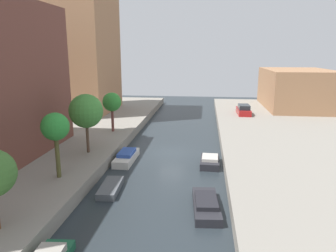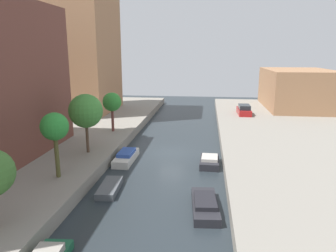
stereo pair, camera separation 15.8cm
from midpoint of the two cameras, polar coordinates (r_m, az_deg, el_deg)
The scene contains 13 objects.
ground_plane at distance 32.66m, azimuth 0.74°, elevation -4.74°, with size 84.00×84.00×0.00m, color #232B30.
quay_left at distance 37.18m, azimuth -22.93°, elevation -2.77°, with size 20.00×64.00×1.00m, color gray.
quay_right at distance 34.37m, azimuth 26.53°, elevation -4.37°, with size 20.00×64.00×1.00m, color gray.
apartment_tower_far at distance 51.39m, azimuth -15.74°, elevation 15.21°, with size 10.00×12.20×22.64m, color #9E704C.
low_block_right at distance 56.55m, azimuth 22.06°, elevation 6.14°, with size 10.00×15.19×6.19m, color #9E704C.
street_tree_1 at distance 24.14m, azimuth -19.31°, elevation -0.27°, with size 2.01×2.01×4.81m.
street_tree_2 at distance 29.52m, azimuth -14.25°, elevation 2.58°, with size 3.04×3.04×5.36m.
street_tree_3 at distance 37.05m, azimuth -9.80°, elevation 4.15°, with size 2.14×2.14×4.49m.
parked_car at distance 48.39m, azimuth 13.43°, elevation 2.74°, with size 1.81×4.61×1.45m.
moored_boat_left_1 at distance 24.36m, azimuth -10.12°, elevation -10.73°, with size 1.52×3.55×0.48m.
moored_boat_left_2 at distance 30.31m, azimuth -7.29°, elevation -5.45°, with size 1.55×4.55×0.96m.
moored_boat_right_1 at distance 21.45m, azimuth 6.81°, elevation -13.71°, with size 1.97×4.67×0.83m.
moored_boat_right_2 at distance 29.23m, azimuth 7.54°, elevation -6.23°, with size 1.75×3.36×0.88m.
Camera 2 is at (3.43, -30.91, 9.99)m, focal length 34.33 mm.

